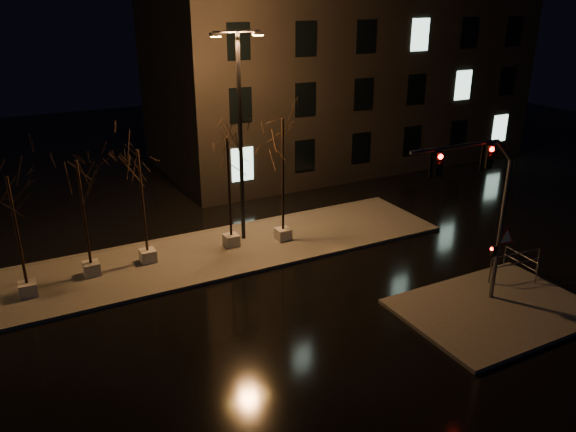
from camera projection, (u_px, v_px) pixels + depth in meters
ground at (274, 316)px, 20.61m from camera, size 90.00×90.00×0.00m
median at (215, 253)px, 25.53m from camera, size 22.00×5.00×0.15m
sidewalk_corner at (495, 309)px, 20.94m from camera, size 7.00×5.00×0.15m
building at (339, 50)px, 38.78m from camera, size 25.00×12.00×15.00m
tree_0 at (12, 204)px, 20.39m from camera, size 1.80×1.80×4.96m
tree_1 at (80, 187)px, 22.00m from camera, size 1.80×1.80×5.07m
tree_2 at (140, 176)px, 23.13m from camera, size 1.80×1.80×5.16m
tree_3 at (228, 162)px, 24.66m from camera, size 1.80×1.80×5.28m
tree_4 at (283, 147)px, 25.15m from camera, size 1.80×1.80×5.97m
traffic_signal_mast at (484, 200)px, 19.73m from camera, size 5.15×0.32×6.29m
streetlight_main at (240, 125)px, 24.93m from camera, size 2.37×0.35×9.50m
guard_rail_a at (515, 262)px, 22.90m from camera, size 2.53×0.30×1.10m
guard_rail_b at (521, 261)px, 23.28m from camera, size 0.22×1.84×0.87m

